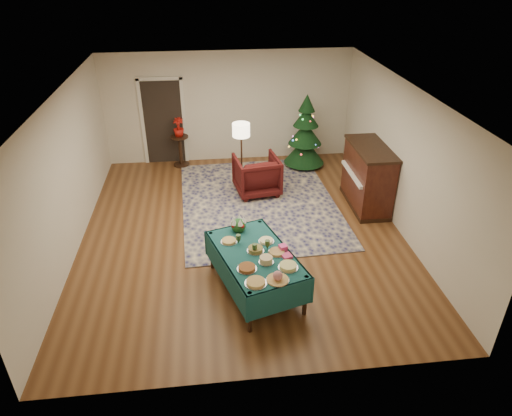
{
  "coord_description": "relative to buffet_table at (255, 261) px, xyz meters",
  "views": [
    {
      "loc": [
        -0.59,
        -7.4,
        4.73
      ],
      "look_at": [
        0.19,
        -0.71,
        0.89
      ],
      "focal_mm": 32.0,
      "sensor_mm": 36.0,
      "label": 1
    }
  ],
  "objects": [
    {
      "name": "room_shell",
      "position": [
        -0.06,
        1.76,
        0.79
      ],
      "size": [
        7.0,
        7.0,
        7.0
      ],
      "color": "#593319",
      "rests_on": "ground"
    },
    {
      "name": "goblet_1",
      "position": [
        0.2,
        0.08,
        0.23
      ],
      "size": [
        0.07,
        0.07,
        0.16
      ],
      "color": "#2D471E",
      "rests_on": "buffet_table"
    },
    {
      "name": "buffet_table",
      "position": [
        0.0,
        0.0,
        0.0
      ],
      "size": [
        1.53,
        2.02,
        0.7
      ],
      "color": "black",
      "rests_on": "ground"
    },
    {
      "name": "centerpiece",
      "position": [
        -0.2,
        0.67,
        0.26
      ],
      "size": [
        0.25,
        0.25,
        0.29
      ],
      "color": "#1E4C1E",
      "rests_on": "buffet_table"
    },
    {
      "name": "christmas_tree",
      "position": [
        1.75,
        4.61,
        0.25
      ],
      "size": [
        1.29,
        1.29,
        1.8
      ],
      "color": "black",
      "rests_on": "ground"
    },
    {
      "name": "platter_3",
      "position": [
        -0.16,
        -0.38,
        0.16
      ],
      "size": [
        0.29,
        0.29,
        0.05
      ],
      "color": "silver",
      "rests_on": "buffet_table"
    },
    {
      "name": "goblet_2",
      "position": [
        -0.01,
        0.01,
        0.23
      ],
      "size": [
        0.07,
        0.07,
        0.16
      ],
      "color": "#2D471E",
      "rests_on": "buffet_table"
    },
    {
      "name": "platter_7",
      "position": [
        0.21,
        0.29,
        0.16
      ],
      "size": [
        0.25,
        0.25,
        0.04
      ],
      "color": "silver",
      "rests_on": "buffet_table"
    },
    {
      "name": "platter_5",
      "position": [
        0.33,
        -0.04,
        0.16
      ],
      "size": [
        0.28,
        0.28,
        0.04
      ],
      "color": "silver",
      "rests_on": "buffet_table"
    },
    {
      "name": "platter_2",
      "position": [
        0.43,
        -0.42,
        0.17
      ],
      "size": [
        0.29,
        0.29,
        0.06
      ],
      "color": "silver",
      "rests_on": "buffet_table"
    },
    {
      "name": "platter_1",
      "position": [
        0.24,
        -0.68,
        0.2
      ],
      "size": [
        0.32,
        0.32,
        0.15
      ],
      "color": "silver",
      "rests_on": "buffet_table"
    },
    {
      "name": "piano",
      "position": [
        2.61,
        2.47,
        0.08
      ],
      "size": [
        0.72,
        1.52,
        1.31
      ],
      "color": "black",
      "rests_on": "ground"
    },
    {
      "name": "doorway",
      "position": [
        -1.66,
        5.24,
        0.54
      ],
      "size": [
        1.08,
        0.04,
        2.16
      ],
      "color": "black",
      "rests_on": "ground"
    },
    {
      "name": "side_table",
      "position": [
        -1.29,
        4.96,
        -0.19
      ],
      "size": [
        0.43,
        0.43,
        0.77
      ],
      "color": "black",
      "rests_on": "ground"
    },
    {
      "name": "platter_4",
      "position": [
        0.13,
        -0.25,
        0.18
      ],
      "size": [
        0.22,
        0.22,
        0.1
      ],
      "color": "silver",
      "rests_on": "buffet_table"
    },
    {
      "name": "goblet_0",
      "position": [
        -0.23,
        0.28,
        0.23
      ],
      "size": [
        0.07,
        0.07,
        0.16
      ],
      "color": "#2D471E",
      "rests_on": "buffet_table"
    },
    {
      "name": "potted_plant",
      "position": [
        -1.29,
        4.96,
        0.34
      ],
      "size": [
        0.25,
        0.45,
        0.25
      ],
      "primitive_type": "imported",
      "color": "#B3140C",
      "rests_on": "side_table"
    },
    {
      "name": "floor_lamp",
      "position": [
        0.1,
        3.49,
        0.75
      ],
      "size": [
        0.37,
        0.37,
        1.54
      ],
      "color": "#A57F3F",
      "rests_on": "ground"
    },
    {
      "name": "armchair",
      "position": [
        0.41,
        3.3,
        -0.09
      ],
      "size": [
        1.03,
        0.98,
        0.94
      ],
      "primitive_type": "imported",
      "rotation": [
        0.0,
        0.0,
        3.29
      ],
      "color": "#400E0D",
      "rests_on": "ground"
    },
    {
      "name": "platter_8",
      "position": [
        -0.38,
        0.35,
        0.16
      ],
      "size": [
        0.26,
        0.26,
        0.04
      ],
      "color": "silver",
      "rests_on": "buffet_table"
    },
    {
      "name": "platter_0",
      "position": [
        -0.08,
        -0.72,
        0.16
      ],
      "size": [
        0.31,
        0.31,
        0.04
      ],
      "color": "silver",
      "rests_on": "buffet_table"
    },
    {
      "name": "napkin_stack",
      "position": [
        0.46,
        -0.15,
        0.16
      ],
      "size": [
        0.17,
        0.17,
        0.04
      ],
      "primitive_type": "cube",
      "rotation": [
        0.0,
        0.0,
        0.3
      ],
      "color": "#DA3C76",
      "rests_on": "buffet_table"
    },
    {
      "name": "platter_6",
      "position": [
        0.01,
        0.05,
        0.17
      ],
      "size": [
        0.27,
        0.27,
        0.07
      ],
      "color": "silver",
      "rests_on": "buffet_table"
    },
    {
      "name": "gift_box",
      "position": [
        0.43,
        0.03,
        0.19
      ],
      "size": [
        0.14,
        0.14,
        0.09
      ],
      "primitive_type": "cube",
      "rotation": [
        0.0,
        0.0,
        0.3
      ],
      "color": "#F14395",
      "rests_on": "buffet_table"
    },
    {
      "name": "rug",
      "position": [
        0.39,
        2.83,
        -0.55
      ],
      "size": [
        3.37,
        4.33,
        0.02
      ],
      "primitive_type": "cube",
      "rotation": [
        0.0,
        0.0,
        0.04
      ],
      "color": "#121345",
      "rests_on": "ground"
    }
  ]
}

